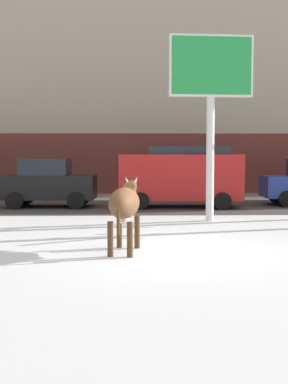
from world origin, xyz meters
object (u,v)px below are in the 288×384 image
cow_brown (125,204)px  car_black_hatchback (49,183)px  billboard (211,77)px  car_red_van (181,175)px

cow_brown → car_black_hatchback: (-3.02, 9.06, -0.07)m
cow_brown → billboard: bearing=62.3°
cow_brown → car_red_van: car_red_van is taller
cow_brown → car_black_hatchback: size_ratio=0.54×
cow_brown → billboard: (2.53, 4.82, 3.32)m
car_black_hatchback → car_red_van: size_ratio=0.76×
cow_brown → car_black_hatchback: 9.55m
cow_brown → car_black_hatchback: bearing=108.4°
cow_brown → billboard: 6.38m
car_black_hatchback → car_red_van: (5.07, -0.21, 0.32)m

